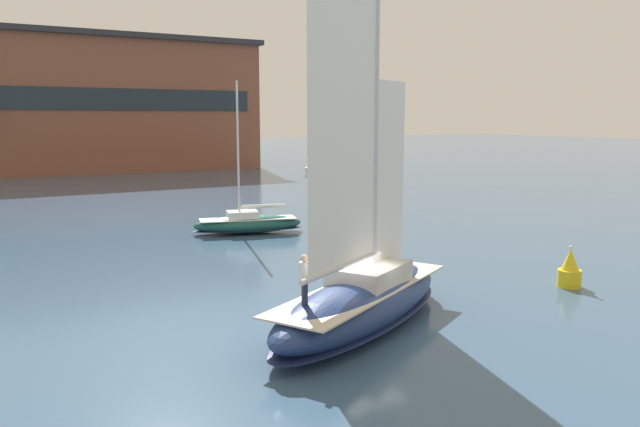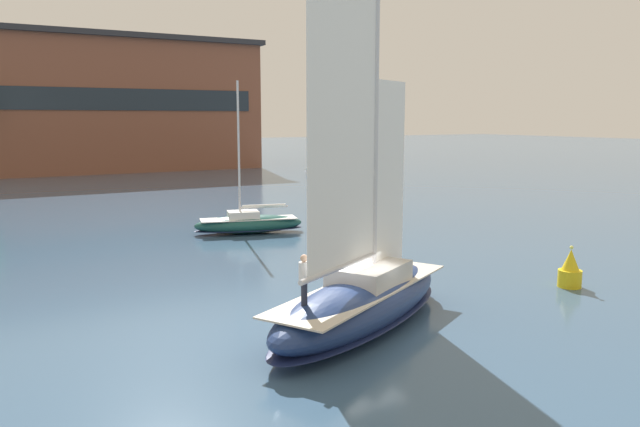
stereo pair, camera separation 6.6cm
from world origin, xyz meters
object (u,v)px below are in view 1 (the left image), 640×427
object	(u,v)px
sailboat_moored_mid_channel	(248,223)
sailboat_moored_far_slip	(332,168)
sailboat_main	(363,296)
channel_buoy	(570,271)

from	to	relation	value
sailboat_moored_mid_channel	sailboat_moored_far_slip	world-z (taller)	sailboat_moored_far_slip
sailboat_moored_far_slip	sailboat_main	bearing A→B (deg)	-119.95
sailboat_main	sailboat_moored_mid_channel	size ratio (longest dim) A/B	1.51
sailboat_main	channel_buoy	size ratio (longest dim) A/B	7.90
channel_buoy	sailboat_moored_mid_channel	bearing A→B (deg)	110.65
sailboat_main	sailboat_moored_mid_channel	world-z (taller)	sailboat_main
sailboat_main	channel_buoy	distance (m)	10.85
sailboat_moored_far_slip	sailboat_moored_mid_channel	bearing A→B (deg)	-128.03
sailboat_main	sailboat_moored_mid_channel	bearing A→B (deg)	78.84
sailboat_moored_mid_channel	sailboat_moored_far_slip	distance (m)	44.06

